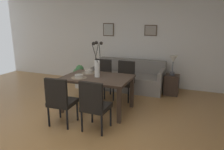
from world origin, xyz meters
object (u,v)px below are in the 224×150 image
framed_picture_left (108,30)px  bowl_near_left (79,76)px  dining_chair_near_left (60,99)px  dining_chair_far_left (94,104)px  dining_chair_far_right (125,78)px  dining_chair_near_right (102,76)px  dining_table (97,81)px  bowl_near_right (89,71)px  potted_plant (79,75)px  sofa (129,79)px  framed_picture_center (151,30)px  side_table (171,85)px  centerpiece_vase (97,63)px  table_lamp (173,61)px

framed_picture_left → bowl_near_left: bearing=-82.2°
dining_chair_near_left → dining_chair_far_left: bearing=3.3°
dining_chair_near_left → dining_chair_far_right: 1.88m
dining_chair_near_right → dining_table: bearing=-71.3°
bowl_near_right → framed_picture_left: framed_picture_left is taller
potted_plant → dining_chair_far_left: bearing=-54.1°
dining_table → bowl_near_right: 0.40m
bowl_near_left → sofa: 2.01m
framed_picture_center → bowl_near_right: bearing=-116.1°
sofa → dining_table: bearing=-96.1°
sofa → side_table: 1.18m
dining_chair_near_right → bowl_near_left: bearing=-90.6°
centerpiece_vase → bowl_near_left: (-0.32, -0.22, -0.24)m
dining_chair_far_left → framed_picture_left: 3.35m
dining_table → framed_picture_center: (0.64, 2.16, 0.96)m
dining_chair_far_left → sofa: (-0.16, 2.53, -0.23)m
dining_chair_near_right → bowl_near_left: size_ratio=5.41×
dining_chair_near_right → sofa: bearing=58.3°
framed_picture_left → framed_picture_center: bearing=0.0°
dining_chair_far_left → framed_picture_left: bearing=108.1°
bowl_near_right → sofa: bowl_near_right is taller
bowl_near_left → framed_picture_left: (-0.32, 2.37, 0.83)m
table_lamp → framed_picture_center: 1.15m
side_table → sofa: bearing=176.7°
bowl_near_left → framed_picture_center: bearing=68.1°
sofa → side_table: bearing=-3.3°
dining_chair_near_left → dining_table: bearing=70.3°
dining_chair_far_right → potted_plant: (-1.48, 0.35, -0.14)m
bowl_near_right → table_lamp: 2.18m
framed_picture_center → potted_plant: bearing=-152.8°
dining_chair_far_left → bowl_near_left: 0.96m
side_table → table_lamp: table_lamp is taller
dining_chair_far_left → framed_picture_left: size_ratio=2.42×
bowl_near_right → potted_plant: bearing=129.9°
dining_chair_far_right → bowl_near_right: dining_chair_far_right is taller
dining_chair_near_left → dining_chair_far_right: bearing=70.3°
dining_table → dining_chair_far_right: (0.32, 0.88, -0.14)m
bowl_near_left → potted_plant: (-0.85, 1.44, -0.41)m
framed_picture_center → dining_chair_far_right: bearing=-104.2°
dining_chair_far_left → bowl_near_right: 1.28m
side_table → dining_chair_far_left: bearing=-112.4°
dining_table → dining_chair_far_right: dining_chair_far_right is taller
bowl_near_right → table_lamp: bearing=39.8°
bowl_near_right → dining_chair_far_right: bearing=46.6°
dining_chair_far_right → side_table: dining_chair_far_right is taller
dining_chair_near_right → bowl_near_right: 0.73m
dining_chair_near_right → bowl_near_left: 1.14m
framed_picture_center → side_table: bearing=-37.4°
side_table → potted_plant: potted_plant is taller
dining_chair_near_right → dining_chair_far_left: (0.65, -1.75, 0.00)m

